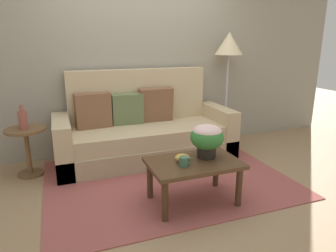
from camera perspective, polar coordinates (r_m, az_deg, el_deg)
name	(u,v)px	position (r m, az deg, el deg)	size (l,w,h in m)	color
ground_plane	(172,185)	(3.35, 0.73, -10.93)	(14.00, 14.00, 0.00)	#997A56
wall_back	(137,50)	(4.26, -5.89, 13.90)	(6.40, 0.12, 2.74)	gray
area_rug	(167,178)	(3.48, -0.22, -9.77)	(2.60, 1.95, 0.01)	#994C47
couch	(144,132)	(3.99, -4.57, -1.16)	(2.24, 0.85, 1.14)	tan
coffee_table	(194,168)	(2.88, 4.82, -7.84)	(0.85, 0.55, 0.42)	#442D1B
side_table	(27,143)	(3.79, -24.90, -2.93)	(0.44, 0.44, 0.56)	brown
floor_lamp	(229,51)	(4.51, 11.29, 13.55)	(0.40, 0.40, 1.62)	#B2B2B7
potted_plant	(207,137)	(2.90, 7.31, -2.12)	(0.32, 0.32, 0.32)	black
coffee_mug	(184,161)	(2.73, 3.04, -6.64)	(0.13, 0.09, 0.09)	#3D664C
snack_bowl	(182,158)	(2.83, 2.71, -5.93)	(0.13, 0.13, 0.07)	gold
table_vase	(23,119)	(3.69, -25.53, 1.12)	(0.10, 0.10, 0.27)	#934C42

